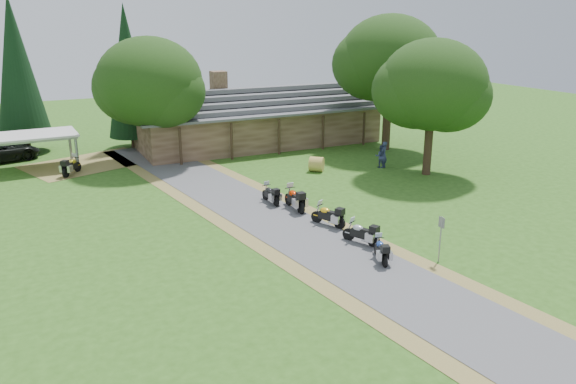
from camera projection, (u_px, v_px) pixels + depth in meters
name	position (u px, v px, depth m)	size (l,w,h in m)	color
ground	(340.00, 257.00, 25.68)	(120.00, 120.00, 0.00)	#2C5317
driveway	(292.00, 230.00, 28.91)	(46.00, 46.00, 0.00)	#4E4E51
lodge	(257.00, 115.00, 48.07)	(21.40, 9.40, 4.90)	brown
carport	(34.00, 151.00, 40.20)	(5.91, 3.94, 2.56)	silver
motorcycle_row_a	(381.00, 249.00, 25.07)	(1.67, 0.55, 1.14)	navy
motorcycle_row_b	(361.00, 232.00, 26.93)	(1.81, 0.59, 1.24)	#B7BABF
motorcycle_row_c	(328.00, 214.00, 29.29)	(1.86, 0.61, 1.27)	yellow
motorcycle_row_d	(295.00, 198.00, 31.76)	(2.06, 0.67, 1.41)	red
motorcycle_row_e	(271.00, 193.00, 32.89)	(1.76, 0.57, 1.20)	black
motorcycle_carport_a	(71.00, 165.00, 38.86)	(2.00, 0.65, 1.37)	yellow
person_a	(384.00, 152.00, 40.58)	(0.64, 0.46, 2.26)	navy
person_b	(381.00, 154.00, 40.67)	(0.55, 0.40, 1.93)	navy
hay_bale	(317.00, 164.00, 39.74)	(1.05, 1.05, 0.96)	olive
sign_post	(440.00, 240.00, 24.77)	(0.39, 0.06, 2.17)	gray
oak_lodge_left	(151.00, 98.00, 40.81)	(7.63, 7.63, 9.70)	black
oak_lodge_right	(389.00, 77.00, 44.82)	(8.08, 8.08, 11.89)	black
oak_driveway	(431.00, 103.00, 37.69)	(7.19, 7.19, 9.99)	black
cedar_near	(129.00, 77.00, 45.46)	(3.81, 3.81, 11.62)	black
cedar_far	(18.00, 75.00, 43.83)	(4.14, 4.14, 12.32)	black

